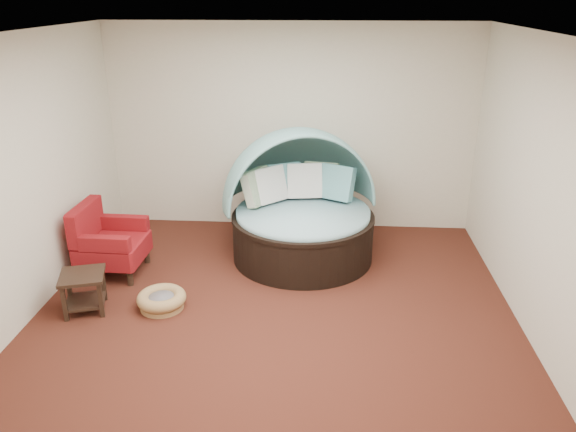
# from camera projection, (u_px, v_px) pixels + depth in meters

# --- Properties ---
(floor) EXTENTS (5.00, 5.00, 0.00)m
(floor) POSITION_uv_depth(u_px,v_px,m) (275.00, 315.00, 5.85)
(floor) COLOR #4C1F15
(floor) RESTS_ON ground
(wall_back) EXTENTS (5.00, 0.00, 5.00)m
(wall_back) POSITION_uv_depth(u_px,v_px,m) (291.00, 129.00, 7.65)
(wall_back) COLOR beige
(wall_back) RESTS_ON floor
(wall_front) EXTENTS (5.00, 0.00, 5.00)m
(wall_front) POSITION_uv_depth(u_px,v_px,m) (229.00, 339.00, 3.02)
(wall_front) COLOR beige
(wall_front) RESTS_ON floor
(wall_left) EXTENTS (0.00, 5.00, 5.00)m
(wall_left) POSITION_uv_depth(u_px,v_px,m) (20.00, 182.00, 5.50)
(wall_left) COLOR beige
(wall_left) RESTS_ON floor
(wall_right) EXTENTS (0.00, 5.00, 5.00)m
(wall_right) POSITION_uv_depth(u_px,v_px,m) (543.00, 195.00, 5.17)
(wall_right) COLOR beige
(wall_right) RESTS_ON floor
(ceiling) EXTENTS (5.00, 5.00, 0.00)m
(ceiling) POSITION_uv_depth(u_px,v_px,m) (272.00, 34.00, 4.81)
(ceiling) COLOR white
(ceiling) RESTS_ON wall_back
(canopy_daybed) EXTENTS (2.25, 2.21, 1.62)m
(canopy_daybed) POSITION_uv_depth(u_px,v_px,m) (301.00, 199.00, 6.96)
(canopy_daybed) COLOR black
(canopy_daybed) RESTS_ON floor
(pet_basket) EXTENTS (0.68, 0.68, 0.18)m
(pet_basket) POSITION_uv_depth(u_px,v_px,m) (162.00, 300.00, 5.96)
(pet_basket) COLOR olive
(pet_basket) RESTS_ON floor
(red_armchair) EXTENTS (0.75, 0.76, 0.86)m
(red_armchair) POSITION_uv_depth(u_px,v_px,m) (108.00, 242.00, 6.61)
(red_armchair) COLOR black
(red_armchair) RESTS_ON floor
(side_table) EXTENTS (0.55, 0.55, 0.42)m
(side_table) POSITION_uv_depth(u_px,v_px,m) (84.00, 287.00, 5.85)
(side_table) COLOR black
(side_table) RESTS_ON floor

